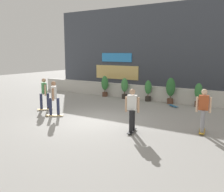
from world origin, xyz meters
TOP-DOWN VIEW (x-y plane):
  - ground_plane at (0.00, 0.00)m, footprint 48.00×48.00m
  - planter_wall at (0.00, 6.00)m, footprint 18.00×0.40m
  - building_backdrop at (-0.01, 10.00)m, footprint 20.00×2.08m
  - potted_plant_0 at (-3.19, 5.55)m, footprint 0.48×0.48m
  - potted_plant_1 at (-1.61, 5.55)m, footprint 0.45×0.45m
  - potted_plant_2 at (0.08, 5.55)m, footprint 0.42×0.42m
  - potted_plant_3 at (1.53, 5.55)m, footprint 0.54×0.54m
  - potted_plant_4 at (3.16, 5.55)m, footprint 0.43×0.43m
  - skater_mid_plaza at (2.30, -0.67)m, footprint 0.54×0.82m
  - skater_foreground at (4.57, 0.75)m, footprint 0.55×0.82m
  - skater_far_left at (-3.46, 0.29)m, footprint 0.57×0.79m
  - skater_by_wall_right at (-2.03, -0.44)m, footprint 0.78×0.61m
  - skateboard_aside at (2.00, 4.74)m, footprint 0.74×0.67m

SIDE VIEW (x-z plane):
  - ground_plane at x=0.00m, z-range 0.00..0.00m
  - skateboard_aside at x=2.00m, z-range 0.02..0.10m
  - planter_wall at x=0.00m, z-range 0.00..0.90m
  - potted_plant_2 at x=0.08m, z-range 0.07..1.38m
  - potted_plant_4 at x=3.16m, z-range 0.08..1.42m
  - potted_plant_1 at x=-1.61m, z-range 0.09..1.45m
  - potted_plant_0 at x=-3.19m, z-range 0.11..1.53m
  - potted_plant_3 at x=1.53m, z-range 0.13..1.68m
  - skater_mid_plaza at x=2.30m, z-range 0.09..1.79m
  - skater_foreground at x=4.57m, z-range 0.09..1.79m
  - skater_far_left at x=-3.46m, z-range 0.09..1.79m
  - skater_by_wall_right at x=-2.03m, z-range 0.09..1.79m
  - building_backdrop at x=-0.01m, z-range 0.00..6.50m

